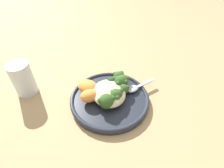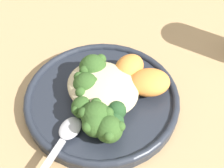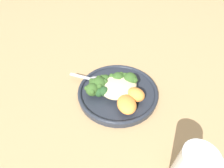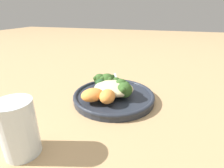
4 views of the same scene
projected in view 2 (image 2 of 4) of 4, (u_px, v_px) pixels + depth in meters
name	position (u px, v px, depth m)	size (l,w,h in m)	color
ground_plane	(95.00, 110.00, 0.58)	(4.00, 4.00, 0.00)	tan
plate	(102.00, 101.00, 0.57)	(0.24, 0.24, 0.02)	#232833
quinoa_mound	(101.00, 87.00, 0.55)	(0.11, 0.10, 0.03)	beige
broccoli_stalk_0	(95.00, 70.00, 0.57)	(0.09, 0.05, 0.04)	#ADC675
broccoli_stalk_1	(96.00, 80.00, 0.57)	(0.09, 0.05, 0.03)	#ADC675
broccoli_stalk_2	(87.00, 88.00, 0.55)	(0.08, 0.07, 0.04)	#ADC675
broccoli_stalk_3	(102.00, 92.00, 0.55)	(0.06, 0.06, 0.03)	#ADC675
broccoli_stalk_4	(89.00, 106.00, 0.54)	(0.05, 0.10, 0.03)	#ADC675
broccoli_stalk_5	(101.00, 112.00, 0.52)	(0.04, 0.10, 0.04)	#ADC675
broccoli_stalk_6	(101.00, 118.00, 0.52)	(0.05, 0.11, 0.04)	#ADC675
broccoli_stalk_7	(112.00, 122.00, 0.51)	(0.07, 0.11, 0.04)	#ADC675
sweet_potato_chunk_0	(127.00, 66.00, 0.58)	(0.05, 0.04, 0.04)	orange
sweet_potato_chunk_1	(150.00, 82.00, 0.56)	(0.06, 0.05, 0.03)	orange
kale_tuft	(109.00, 115.00, 0.52)	(0.05, 0.05, 0.03)	#234723
spoon	(66.00, 134.00, 0.52)	(0.05, 0.11, 0.01)	#B7B7BC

